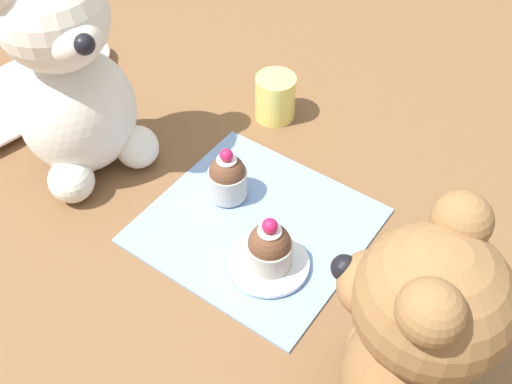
{
  "coord_description": "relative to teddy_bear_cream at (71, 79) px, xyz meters",
  "views": [
    {
      "loc": [
        -0.35,
        -0.25,
        0.52
      ],
      "look_at": [
        0.0,
        0.0,
        0.06
      ],
      "focal_mm": 42.0,
      "sensor_mm": 36.0,
      "label": 1
    }
  ],
  "objects": [
    {
      "name": "ground_plane",
      "position": [
        0.03,
        -0.22,
        -0.13
      ],
      "size": [
        4.0,
        4.0,
        0.0
      ],
      "primitive_type": "plane",
      "color": "brown"
    },
    {
      "name": "saucer_plate",
      "position": [
        -0.01,
        -0.27,
        -0.12
      ],
      "size": [
        0.09,
        0.09,
        0.01
      ],
      "primitive_type": "cylinder",
      "color": "silver",
      "rests_on": "knitted_placemat"
    },
    {
      "name": "knitted_placemat",
      "position": [
        0.03,
        -0.22,
        -0.12
      ],
      "size": [
        0.22,
        0.23,
        0.01
      ],
      "primitive_type": "cube",
      "color": "#7A9ED1",
      "rests_on": "ground_plane"
    },
    {
      "name": "teaspoon",
      "position": [
        0.13,
        -0.4,
        -0.12
      ],
      "size": [
        0.11,
        0.03,
        0.01
      ],
      "primitive_type": "cube",
      "rotation": [
        0.0,
        0.0,
        0.18
      ],
      "color": "silver",
      "rests_on": "ground_plane"
    },
    {
      "name": "cupcake_near_tan_bear",
      "position": [
        -0.01,
        -0.27,
        -0.09
      ],
      "size": [
        0.05,
        0.05,
        0.07
      ],
      "color": "#B2ADA3",
      "rests_on": "saucer_plate"
    },
    {
      "name": "cupcake_near_cream_bear",
      "position": [
        0.05,
        -0.17,
        -0.09
      ],
      "size": [
        0.04,
        0.04,
        0.07
      ],
      "color": "#B2ADA3",
      "rests_on": "knitted_placemat"
    },
    {
      "name": "teddy_bear_cream",
      "position": [
        0.0,
        0.0,
        0.0
      ],
      "size": [
        0.16,
        0.15,
        0.27
      ],
      "rotation": [
        0.0,
        0.0,
        -0.26
      ],
      "color": "silver",
      "rests_on": "ground_plane"
    },
    {
      "name": "tulle_cloth",
      "position": [
        0.02,
        0.16,
        -0.11
      ],
      "size": [
        0.33,
        0.14,
        0.03
      ],
      "primitive_type": "ellipsoid",
      "color": "silver",
      "rests_on": "ground_plane"
    },
    {
      "name": "teddy_bear_tan",
      "position": [
        -0.07,
        -0.44,
        -0.01
      ],
      "size": [
        0.13,
        0.13,
        0.24
      ],
      "rotation": [
        0.0,
        0.0,
        3.3
      ],
      "color": "olive",
      "rests_on": "ground_plane"
    },
    {
      "name": "juice_glass",
      "position": [
        0.2,
        -0.13,
        -0.09
      ],
      "size": [
        0.05,
        0.05,
        0.06
      ],
      "primitive_type": "cylinder",
      "color": "#EADB66",
      "rests_on": "ground_plane"
    }
  ]
}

